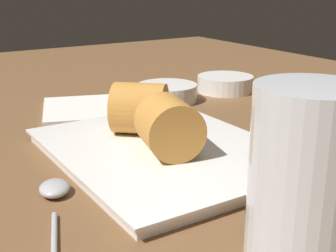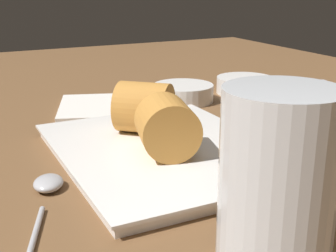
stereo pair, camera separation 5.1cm
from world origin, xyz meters
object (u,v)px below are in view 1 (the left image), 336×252
object	(u,v)px
spoon	(54,196)
salt_shaker	(308,105)
serving_plate	(168,153)
drinking_glass	(306,180)
dipping_bowl_far	(225,83)
napkin	(83,109)
dipping_bowl_near	(167,92)

from	to	relation	value
spoon	salt_shaker	distance (cm)	35.39
serving_plate	drinking_glass	xyz separation A→B (cm)	(22.17, -2.91, 5.86)
dipping_bowl_far	salt_shaker	world-z (taller)	salt_shaker
drinking_glass	serving_plate	bearing A→B (deg)	172.52
dipping_bowl_far	salt_shaker	distance (cm)	24.74
serving_plate	dipping_bowl_far	xyz separation A→B (cm)	(-22.40, 26.36, 0.78)
spoon	napkin	distance (cm)	30.83
serving_plate	salt_shaker	world-z (taller)	salt_shaker
serving_plate	drinking_glass	distance (cm)	23.12
drinking_glass	salt_shaker	size ratio (longest dim) A/B	1.75
spoon	serving_plate	bearing A→B (deg)	102.52
serving_plate	salt_shaker	bearing A→B (deg)	85.59
serving_plate	napkin	xyz separation A→B (cm)	(-24.23, -0.33, -0.46)
dipping_bowl_near	dipping_bowl_far	size ratio (longest dim) A/B	1.00
serving_plate	dipping_bowl_far	world-z (taller)	dipping_bowl_far
napkin	spoon	bearing A→B (deg)	-27.19
dipping_bowl_near	serving_plate	bearing A→B (deg)	-31.92
spoon	drinking_glass	bearing A→B (deg)	31.24
dipping_bowl_near	dipping_bowl_far	bearing A→B (deg)	91.19
serving_plate	spoon	size ratio (longest dim) A/B	1.79
dipping_bowl_near	drinking_glass	bearing A→B (deg)	-20.66
spoon	napkin	world-z (taller)	spoon
dipping_bowl_near	salt_shaker	world-z (taller)	salt_shaker
serving_plate	dipping_bowl_far	distance (cm)	34.60
napkin	drinking_glass	size ratio (longest dim) A/B	1.32
dipping_bowl_near	spoon	bearing A→B (deg)	-48.07
spoon	salt_shaker	size ratio (longest dim) A/B	2.13
dipping_bowl_near	spoon	size ratio (longest dim) A/B	0.62
napkin	salt_shaker	distance (cm)	33.55
serving_plate	dipping_bowl_near	xyz separation A→B (cm)	(-22.14, 13.80, 0.78)
napkin	dipping_bowl_far	bearing A→B (deg)	86.09
napkin	drinking_glass	xyz separation A→B (cm)	(46.40, -2.58, 6.32)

